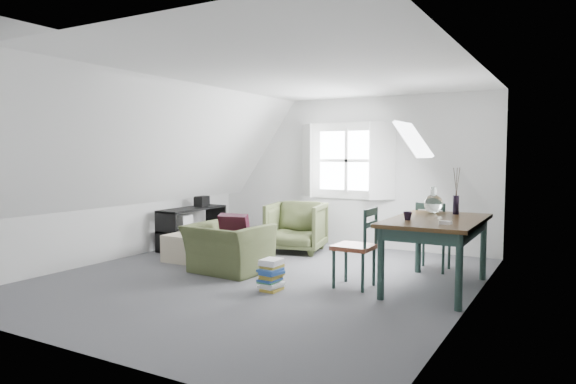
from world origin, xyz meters
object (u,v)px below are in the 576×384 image
Objects in this scene: armchair_far at (296,252)px; dining_chair_far at (433,235)px; media_shelf at (191,230)px; magazine_stack at (271,275)px; ottoman at (189,247)px; dining_table at (436,228)px; dining_chair_near at (357,246)px; armchair_near at (228,272)px.

dining_chair_far is at bearing -19.21° from armchair_far.
magazine_stack is (2.57, -1.63, -0.12)m from media_shelf.
armchair_far is at bearing 53.48° from ottoman.
dining_table is 0.93m from dining_chair_near.
armchair_far is 1.74m from ottoman.
armchair_far reaches higher than magazine_stack.
dining_chair_far is at bearing 106.27° from dining_table.
dining_table reaches higher than armchair_far.
dining_chair_near is (1.76, 0.13, 0.49)m from armchair_near.
armchair_far is 1.48× the size of ottoman.
ottoman is at bearing -138.68° from armchair_far.
dining_chair_near reaches higher than dining_table.
ottoman is at bearing 156.97° from magazine_stack.
ottoman reaches higher than armchair_near.
armchair_far is 1.81m from media_shelf.
dining_table is at bearing 3.03° from ottoman.
dining_chair_near is at bearing 37.43° from magazine_stack.
dining_table is 4.26m from media_shelf.
dining_table is (3.52, 0.19, 0.52)m from ottoman.
magazine_stack is (1.90, -0.81, -0.02)m from ottoman.
dining_chair_far is 1.42m from dining_chair_near.
dining_chair_far reaches higher than armchair_far.
dining_chair_far reaches higher than dining_table.
magazine_stack is at bearing -148.25° from dining_table.
dining_chair_near is (1.68, -1.58, 0.49)m from armchair_far.
media_shelf reaches higher than ottoman.
dining_chair_far reaches higher than media_shelf.
armchair_near is at bearing -31.22° from media_shelf.
dining_chair_far is 0.98× the size of dining_chair_near.
dining_chair_near is at bearing -154.79° from dining_table.
dining_table is at bearing 31.60° from magazine_stack.
armchair_near is 1.67× the size of ottoman.
dining_chair_near is 0.72× the size of media_shelf.
ottoman is 0.36× the size of dining_table.
dining_table reaches higher than magazine_stack.
magazine_stack is (-0.80, -0.61, -0.31)m from dining_chair_near.
dining_table reaches higher than media_shelf.
armchair_near is 2.00m from media_shelf.
media_shelf is at bearing 171.53° from dining_table.
media_shelf is (-1.70, -0.57, 0.30)m from armchair_far.
armchair_far is 0.67× the size of media_shelf.
ottoman is at bearing -96.60° from dining_chair_near.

